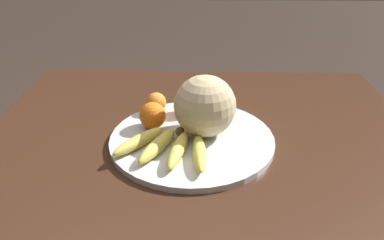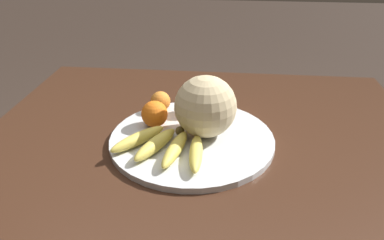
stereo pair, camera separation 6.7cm
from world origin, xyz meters
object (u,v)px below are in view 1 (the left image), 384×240
object	(u,v)px
fruit_bowl	(192,139)
orange_mid_center	(156,102)
produce_tag	(198,115)
melon	(205,106)
orange_front_right	(153,115)
kitchen_table	(201,170)
orange_back_left	(211,100)
banana_bunch	(167,147)
orange_front_left	(184,105)

from	to	relation	value
fruit_bowl	orange_mid_center	distance (m)	0.19
produce_tag	melon	bearing A→B (deg)	142.25
orange_mid_center	produce_tag	bearing A→B (deg)	168.19
fruit_bowl	produce_tag	bearing A→B (deg)	-96.49
orange_front_right	fruit_bowl	bearing A→B (deg)	155.40
kitchen_table	fruit_bowl	xyz separation A→B (m)	(0.03, 0.01, 0.11)
fruit_bowl	orange_front_right	distance (m)	0.13
orange_mid_center	orange_back_left	distance (m)	0.16
orange_mid_center	banana_bunch	bearing A→B (deg)	102.86
fruit_bowl	produce_tag	size ratio (longest dim) A/B	4.98
produce_tag	orange_mid_center	bearing A→B (deg)	29.64
melon	orange_front_right	size ratio (longest dim) A/B	2.22
banana_bunch	orange_back_left	bearing A→B (deg)	172.43
banana_bunch	orange_front_left	xyz separation A→B (m)	(-0.03, -0.21, 0.01)
kitchen_table	orange_mid_center	size ratio (longest dim) A/B	20.45
kitchen_table	orange_front_left	bearing A→B (deg)	-66.50
banana_bunch	produce_tag	size ratio (longest dim) A/B	2.72
kitchen_table	produce_tag	bearing A→B (deg)	-83.79
fruit_bowl	orange_back_left	distance (m)	0.17
fruit_bowl	orange_front_right	bearing A→B (deg)	-24.60
kitchen_table	melon	distance (m)	0.20
orange_mid_center	orange_back_left	size ratio (longest dim) A/B	0.91
orange_mid_center	orange_front_right	bearing A→B (deg)	90.47
fruit_bowl	orange_front_right	xyz separation A→B (m)	(0.11, -0.05, 0.04)
melon	banana_bunch	xyz separation A→B (m)	(0.09, 0.10, -0.06)
banana_bunch	produce_tag	xyz separation A→B (m)	(-0.07, -0.20, -0.02)
melon	orange_front_right	world-z (taller)	melon
banana_bunch	kitchen_table	bearing A→B (deg)	155.89
fruit_bowl	orange_front_right	world-z (taller)	orange_front_right
melon	produce_tag	distance (m)	0.13
orange_back_left	orange_front_left	bearing A→B (deg)	17.77
melon	orange_back_left	distance (m)	0.15
produce_tag	orange_front_right	bearing A→B (deg)	71.36
orange_front_left	orange_mid_center	size ratio (longest dim) A/B	1.03
fruit_bowl	orange_back_left	size ratio (longest dim) A/B	6.61
orange_mid_center	kitchen_table	bearing A→B (deg)	135.66
fruit_bowl	banana_bunch	distance (m)	0.10
banana_bunch	fruit_bowl	bearing A→B (deg)	161.25
fruit_bowl	orange_mid_center	bearing A→B (deg)	-53.12
orange_front_right	orange_mid_center	world-z (taller)	orange_front_right
banana_bunch	orange_mid_center	size ratio (longest dim) A/B	3.99
fruit_bowl	kitchen_table	bearing A→B (deg)	-150.42
kitchen_table	orange_back_left	distance (m)	0.21
fruit_bowl	orange_front_left	xyz separation A→B (m)	(0.03, -0.13, 0.04)
banana_bunch	orange_back_left	world-z (taller)	orange_back_left
melon	orange_front_right	bearing A→B (deg)	-12.13
kitchen_table	orange_front_left	world-z (taller)	orange_front_left
banana_bunch	produce_tag	distance (m)	0.21
fruit_bowl	melon	world-z (taller)	melon
kitchen_table	fruit_bowl	bearing A→B (deg)	29.58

